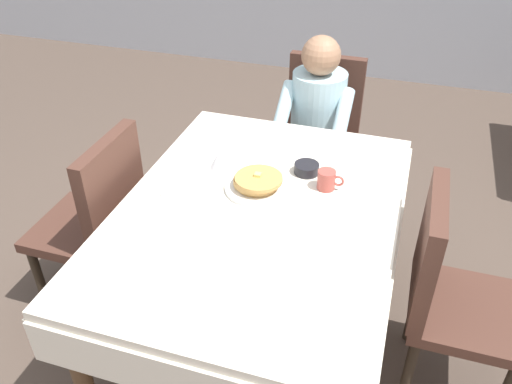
{
  "coord_description": "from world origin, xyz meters",
  "views": [
    {
      "loc": [
        0.5,
        -1.62,
        2.0
      ],
      "look_at": [
        -0.02,
        0.04,
        0.79
      ],
      "focal_mm": 36.87,
      "sensor_mm": 36.0,
      "label": 1
    }
  ],
  "objects": [
    {
      "name": "spoon_near_edge",
      "position": [
        -0.05,
        -0.16,
        0.74
      ],
      "size": [
        0.15,
        0.01,
        0.0
      ],
      "primitive_type": "cube",
      "rotation": [
        0.0,
        0.0,
        -0.0
      ],
      "color": "silver",
      "rests_on": "dining_table_main"
    },
    {
      "name": "dining_table_main",
      "position": [
        0.0,
        0.0,
        0.65
      ],
      "size": [
        1.12,
        1.52,
        0.74
      ],
      "color": "silver",
      "rests_on": "ground"
    },
    {
      "name": "plate_breakfast",
      "position": [
        -0.04,
        0.13,
        0.75
      ],
      "size": [
        0.28,
        0.28,
        0.02
      ],
      "primitive_type": "cylinder",
      "color": "white",
      "rests_on": "dining_table_main"
    },
    {
      "name": "ground_plane",
      "position": [
        0.0,
        0.0,
        0.0
      ],
      "size": [
        14.0,
        14.0,
        0.0
      ],
      "primitive_type": "plane",
      "color": "brown"
    },
    {
      "name": "cup_coffee",
      "position": [
        0.23,
        0.22,
        0.78
      ],
      "size": [
        0.11,
        0.08,
        0.08
      ],
      "color": "#B24C42",
      "rests_on": "dining_table_main"
    },
    {
      "name": "fork_left_of_plate",
      "position": [
        -0.23,
        0.11,
        0.74
      ],
      "size": [
        0.02,
        0.18,
        0.0
      ],
      "primitive_type": "cube",
      "rotation": [
        0.0,
        0.0,
        1.61
      ],
      "color": "silver",
      "rests_on": "dining_table_main"
    },
    {
      "name": "chair_diner",
      "position": [
        0.03,
        1.17,
        0.53
      ],
      "size": [
        0.44,
        0.45,
        0.93
      ],
      "rotation": [
        0.0,
        0.0,
        3.14
      ],
      "color": "#4C2D23",
      "rests_on": "ground"
    },
    {
      "name": "diner_person",
      "position": [
        0.03,
        1.01,
        0.67
      ],
      "size": [
        0.4,
        0.43,
        1.12
      ],
      "rotation": [
        0.0,
        0.0,
        3.14
      ],
      "color": "silver",
      "rests_on": "ground"
    },
    {
      "name": "breakfast_stack",
      "position": [
        -0.04,
        0.13,
        0.78
      ],
      "size": [
        0.21,
        0.2,
        0.06
      ],
      "color": "tan",
      "rests_on": "plate_breakfast"
    },
    {
      "name": "knife_right_of_plate",
      "position": [
        0.15,
        0.11,
        0.74
      ],
      "size": [
        0.02,
        0.2,
        0.0
      ],
      "primitive_type": "cube",
      "rotation": [
        0.0,
        0.0,
        1.57
      ],
      "color": "silver",
      "rests_on": "dining_table_main"
    },
    {
      "name": "napkin_folded",
      "position": [
        -0.33,
        0.02,
        0.74
      ],
      "size": [
        0.17,
        0.12,
        0.01
      ],
      "primitive_type": "cube",
      "rotation": [
        0.0,
        0.0,
        -0.02
      ],
      "color": "white",
      "rests_on": "dining_table_main"
    },
    {
      "name": "chair_left_side",
      "position": [
        -0.77,
        0.0,
        0.53
      ],
      "size": [
        0.45,
        0.44,
        0.93
      ],
      "rotation": [
        0.0,
        0.0,
        1.57
      ],
      "color": "#4C2D23",
      "rests_on": "ground"
    },
    {
      "name": "bowl_butter",
      "position": [
        0.13,
        0.32,
        0.76
      ],
      "size": [
        0.11,
        0.11,
        0.04
      ],
      "primitive_type": "cylinder",
      "color": "black",
      "rests_on": "dining_table_main"
    },
    {
      "name": "chair_right_side",
      "position": [
        0.77,
        0.0,
        0.53
      ],
      "size": [
        0.45,
        0.44,
        0.93
      ],
      "rotation": [
        0.0,
        0.0,
        -1.57
      ],
      "color": "#4C2D23",
      "rests_on": "ground"
    },
    {
      "name": "syrup_pitcher",
      "position": [
        -0.26,
        0.24,
        0.78
      ],
      "size": [
        0.08,
        0.08,
        0.07
      ],
      "color": "silver",
      "rests_on": "dining_table_main"
    }
  ]
}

